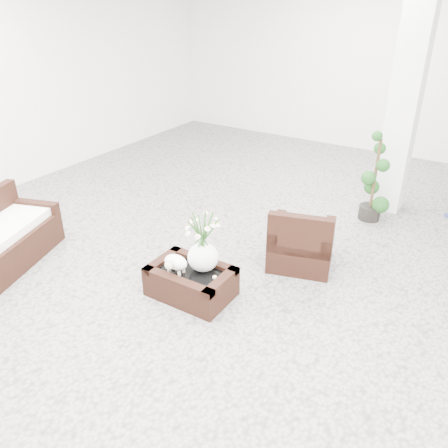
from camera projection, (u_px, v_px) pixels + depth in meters
The scene contains 9 objects.
ground at pixel (228, 265), 5.66m from camera, with size 11.00×11.00×0.00m, color gray.
column at pixel (406, 94), 6.40m from camera, with size 0.40×0.40×3.50m, color white.
coffee_table at pixel (191, 283), 5.05m from camera, with size 0.90×0.60×0.31m, color black.
sheep_figurine at pixel (176, 264), 4.91m from camera, with size 0.28×0.23×0.21m, color white.
planter_narcissus at pixel (203, 237), 4.82m from camera, with size 0.44×0.44×0.80m, color white, non-canonical shape.
tealight at pixel (215, 277), 4.84m from camera, with size 0.04×0.04×0.03m, color white.
armchair at pixel (302, 235), 5.53m from camera, with size 0.74×0.71×0.79m, color black.
loveseat at pixel (0, 235), 5.52m from camera, with size 1.52×0.73×0.81m, color black.
topiary at pixel (375, 178), 6.52m from camera, with size 0.35×0.35×1.31m, color #163F14, non-canonical shape.
Camera 1 is at (2.52, -4.09, 3.04)m, focal length 36.57 mm.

